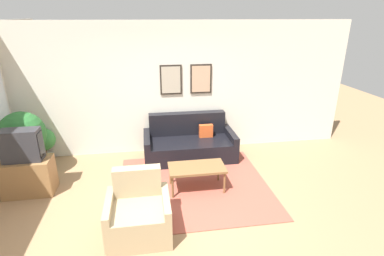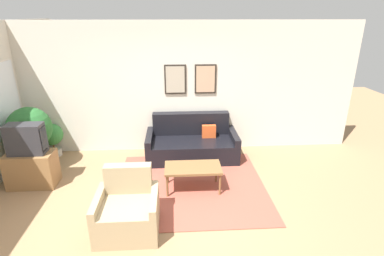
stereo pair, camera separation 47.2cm
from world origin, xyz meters
TOP-DOWN VIEW (x-y plane):
  - ground_plane at (0.00, 0.00)m, footprint 16.00×16.00m
  - area_rug at (0.41, 0.86)m, footprint 2.54×2.36m
  - wall_back at (0.01, 2.47)m, footprint 8.00×0.09m
  - couch at (0.50, 2.01)m, footprint 1.84×0.90m
  - coffee_table at (0.44, 0.75)m, footprint 0.94×0.50m
  - tv_stand at (-2.30, 1.07)m, footprint 0.78×0.43m
  - tv at (-2.30, 1.07)m, footprint 0.59×0.28m
  - armchair at (-0.51, -0.20)m, footprint 0.83×0.76m
  - potted_plant_tall at (-2.50, 1.66)m, footprint 0.79×0.79m
  - potted_plant_by_window at (-2.38, 2.24)m, footprint 0.45×0.45m
  - potted_plant_small at (-2.62, 1.60)m, footprint 0.39×0.39m

SIDE VIEW (x-z plane):
  - ground_plane at x=0.00m, z-range 0.00..0.00m
  - area_rug at x=0.41m, z-range 0.00..0.01m
  - armchair at x=-0.51m, z-range -0.14..0.71m
  - couch at x=0.50m, z-range -0.15..0.73m
  - tv_stand at x=-2.30m, z-range 0.00..0.61m
  - potted_plant_small at x=-2.62m, z-range 0.05..0.69m
  - coffee_table at x=0.44m, z-range 0.17..0.60m
  - potted_plant_by_window at x=-2.38m, z-range 0.08..0.78m
  - potted_plant_tall at x=-2.50m, z-range 0.19..1.42m
  - tv at x=-2.30m, z-range 0.61..1.13m
  - wall_back at x=0.01m, z-range 0.00..2.70m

